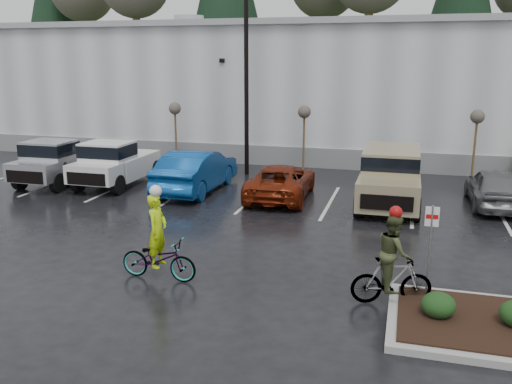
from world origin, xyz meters
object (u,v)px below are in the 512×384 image
(car_red, at_px, (281,181))
(car_grey, at_px, (495,187))
(fire_lane_sign, at_px, (430,240))
(cyclist_hivis, at_px, (158,251))
(cyclist_olive, at_px, (392,268))
(car_blue, at_px, (196,171))
(lamppost, at_px, (246,50))
(pickup_silver, at_px, (64,160))
(sapling_west, at_px, (175,112))
(suv_tan, at_px, (390,178))
(sapling_mid, at_px, (304,116))
(pickup_white, at_px, (119,161))
(sapling_east, at_px, (477,121))

(car_red, distance_m, car_grey, 7.89)
(car_grey, bearing_deg, fire_lane_sign, 72.44)
(cyclist_hivis, xyz_separation_m, cyclist_olive, (5.59, 0.14, 0.09))
(car_blue, bearing_deg, fire_lane_sign, 138.12)
(lamppost, distance_m, pickup_silver, 9.43)
(lamppost, bearing_deg, sapling_west, 165.96)
(fire_lane_sign, relative_size, suv_tan, 0.43)
(sapling_mid, relative_size, car_grey, 0.75)
(lamppost, distance_m, sapling_west, 5.07)
(fire_lane_sign, xyz_separation_m, pickup_silver, (-15.14, 8.19, -0.43))
(sapling_west, height_order, fire_lane_sign, sapling_west)
(pickup_white, distance_m, car_grey, 15.17)
(pickup_white, height_order, car_blue, pickup_white)
(sapling_mid, height_order, pickup_silver, sapling_mid)
(car_blue, xyz_separation_m, car_red, (3.60, -0.15, -0.19))
(pickup_silver, distance_m, cyclist_olive, 16.78)
(sapling_west, bearing_deg, car_blue, -57.70)
(sapling_west, bearing_deg, pickup_white, -100.42)
(fire_lane_sign, distance_m, car_blue, 12.06)
(sapling_mid, bearing_deg, cyclist_olive, -71.19)
(suv_tan, distance_m, car_grey, 3.83)
(cyclist_olive, bearing_deg, cyclist_hivis, 76.06)
(sapling_mid, distance_m, suv_tan, 6.57)
(sapling_mid, xyz_separation_m, pickup_silver, (-9.84, -4.61, -1.75))
(fire_lane_sign, distance_m, cyclist_hivis, 6.43)
(lamppost, distance_m, car_blue, 6.14)
(lamppost, distance_m, car_grey, 11.87)
(lamppost, xyz_separation_m, sapling_mid, (2.50, 1.00, -2.96))
(lamppost, height_order, cyclist_olive, lamppost)
(sapling_west, relative_size, cyclist_olive, 1.41)
(sapling_east, bearing_deg, pickup_silver, -165.12)
(lamppost, distance_m, sapling_mid, 4.00)
(sapling_mid, bearing_deg, pickup_silver, -154.90)
(sapling_west, distance_m, pickup_silver, 5.95)
(pickup_white, distance_m, car_red, 7.34)
(car_blue, bearing_deg, sapling_west, -56.97)
(sapling_west, height_order, cyclist_hivis, sapling_west)
(lamppost, distance_m, suv_tan, 8.97)
(fire_lane_sign, height_order, cyclist_olive, cyclist_olive)
(cyclist_olive, bearing_deg, pickup_silver, 43.51)
(pickup_white, distance_m, cyclist_hivis, 11.06)
(car_grey, bearing_deg, pickup_silver, 0.79)
(sapling_east, height_order, car_grey, sapling_east)
(lamppost, relative_size, sapling_mid, 2.88)
(suv_tan, height_order, cyclist_olive, cyclist_olive)
(car_red, bearing_deg, pickup_silver, -3.36)
(car_blue, relative_size, cyclist_hivis, 2.17)
(sapling_west, distance_m, cyclist_hivis, 14.61)
(sapling_mid, distance_m, pickup_silver, 11.00)
(fire_lane_sign, xyz_separation_m, car_red, (-5.27, 8.01, -0.74))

